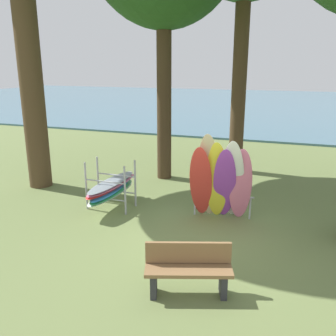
{
  "coord_description": "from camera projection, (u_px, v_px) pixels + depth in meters",
  "views": [
    {
      "loc": [
        1.72,
        -6.94,
        3.62
      ],
      "look_at": [
        -1.26,
        1.43,
        1.1
      ],
      "focal_mm": 39.24,
      "sensor_mm": 36.0,
      "label": 1
    }
  ],
  "objects": [
    {
      "name": "ground_plane",
      "position": [
        201.0,
        240.0,
        7.84
      ],
      "size": [
        80.0,
        80.0,
        0.0
      ],
      "primitive_type": "plane",
      "color": "olive"
    },
    {
      "name": "lake_water",
      "position": [
        280.0,
        104.0,
        33.94
      ],
      "size": [
        80.0,
        36.0,
        0.1
      ],
      "primitive_type": "cube",
      "color": "#477084",
      "rests_on": "ground"
    },
    {
      "name": "leaning_board_pile",
      "position": [
        220.0,
        182.0,
        8.49
      ],
      "size": [
        1.53,
        1.16,
        2.2
      ],
      "color": "red",
      "rests_on": "ground"
    },
    {
      "name": "board_storage_rack",
      "position": [
        111.0,
        187.0,
        9.47
      ],
      "size": [
        1.15,
        2.13,
        1.25
      ],
      "color": "#9EA0A5",
      "rests_on": "ground"
    },
    {
      "name": "park_bench",
      "position": [
        188.0,
        268.0,
        5.91
      ],
      "size": [
        1.46,
        0.84,
        0.85
      ],
      "color": "#2D2D33",
      "rests_on": "ground"
    }
  ]
}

